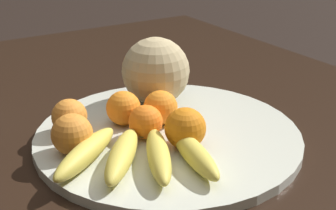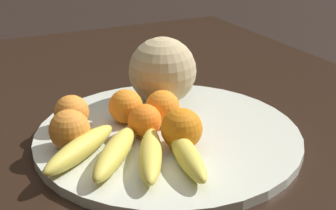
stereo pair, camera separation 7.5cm
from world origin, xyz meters
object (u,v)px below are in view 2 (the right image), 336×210
at_px(kitchen_table, 201,180).
at_px(orange_back_right, 70,130).
at_px(melon, 162,71).
at_px(orange_mid_center, 72,112).
at_px(orange_top_small, 162,107).
at_px(orange_front_right, 126,106).
at_px(banana_bunch, 131,152).
at_px(orange_front_left, 144,121).
at_px(orange_back_left, 182,129).
at_px(fruit_bowl, 168,135).

height_order(kitchen_table, orange_back_right, orange_back_right).
distance_m(melon, orange_mid_center, 0.20).
bearing_deg(melon, orange_top_small, -25.51).
bearing_deg(melon, orange_front_right, -61.51).
distance_m(orange_front_right, orange_mid_center, 0.10).
distance_m(banana_bunch, orange_top_small, 0.15).
bearing_deg(orange_front_right, orange_front_left, 6.64).
bearing_deg(kitchen_table, orange_back_left, -59.54).
xyz_separation_m(fruit_bowl, orange_front_left, (-0.00, -0.04, 0.04)).
height_order(melon, orange_mid_center, melon).
bearing_deg(orange_mid_center, orange_back_right, -17.63).
distance_m(orange_front_right, orange_back_left, 0.14).
distance_m(fruit_bowl, orange_front_right, 0.09).
distance_m(orange_front_right, orange_top_small, 0.07).
bearing_deg(orange_mid_center, orange_front_right, 79.64).
relative_size(fruit_bowl, orange_back_left, 6.81).
xyz_separation_m(kitchen_table, orange_front_right, (-0.09, -0.11, 0.13)).
height_order(orange_back_right, orange_top_small, orange_back_right).
height_order(melon, orange_front_left, melon).
height_order(banana_bunch, orange_front_left, orange_front_left).
bearing_deg(orange_front_right, orange_back_right, -65.64).
relative_size(orange_back_left, orange_back_right, 1.02).
xyz_separation_m(kitchen_table, orange_back_right, (-0.04, -0.22, 0.13)).
bearing_deg(melon, fruit_bowl, -21.26).
distance_m(melon, orange_top_small, 0.10).
distance_m(kitchen_table, banana_bunch, 0.20).
bearing_deg(orange_front_left, kitchen_table, 74.39).
relative_size(fruit_bowl, orange_front_right, 7.46).
relative_size(kitchen_table, fruit_bowl, 3.61).
distance_m(orange_front_left, orange_back_left, 0.07).
height_order(orange_mid_center, orange_top_small, same).
bearing_deg(orange_mid_center, banana_bunch, 17.26).
bearing_deg(orange_front_left, fruit_bowl, 89.07).
bearing_deg(orange_mid_center, orange_top_small, 71.94).
relative_size(orange_mid_center, orange_back_left, 0.91).
xyz_separation_m(melon, orange_mid_center, (0.04, -0.19, -0.04)).
distance_m(fruit_bowl, banana_bunch, 0.12).
bearing_deg(fruit_bowl, orange_top_small, 170.12).
bearing_deg(banana_bunch, orange_top_small, 167.95).
bearing_deg(kitchen_table, orange_front_right, -131.58).
distance_m(melon, orange_front_right, 0.12).
bearing_deg(melon, orange_mid_center, -79.35).
distance_m(banana_bunch, orange_front_right, 0.15).
relative_size(banana_bunch, orange_mid_center, 4.04).
bearing_deg(orange_back_right, fruit_bowl, 85.01).
bearing_deg(orange_mid_center, orange_back_left, 43.46).
bearing_deg(banana_bunch, fruit_bowl, 158.44).
height_order(kitchen_table, melon, melon).
bearing_deg(orange_back_left, orange_top_small, 172.77).
distance_m(orange_front_left, orange_mid_center, 0.13).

